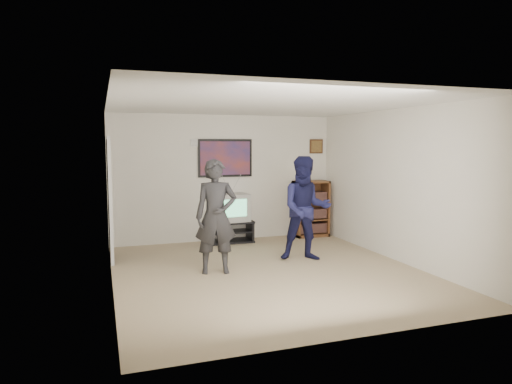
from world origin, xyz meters
TOP-DOWN VIEW (x-y plane):
  - room_shell at (0.00, 0.35)m, footprint 4.51×5.00m
  - media_stand at (0.04, 2.23)m, footprint 0.85×0.47m
  - crt_television at (0.04, 2.23)m, footprint 0.69×0.60m
  - bookshelf at (1.79, 2.28)m, footprint 0.71×0.41m
  - table_lamp at (1.66, 2.32)m, footprint 0.20×0.20m
  - person_tall at (-0.75, 0.23)m, footprint 0.68×0.51m
  - person_short at (0.84, 0.49)m, footprint 0.99×0.87m
  - controller_left at (-0.75, 0.49)m, footprint 0.04×0.13m
  - controller_right at (0.79, 0.75)m, footprint 0.07×0.13m
  - poster at (0.00, 2.48)m, footprint 1.10×0.03m
  - air_vent at (-0.55, 2.48)m, footprint 0.28×0.02m
  - small_picture at (2.00, 2.48)m, footprint 0.30×0.03m
  - doorway at (-2.23, 1.60)m, footprint 0.03×0.85m

SIDE VIEW (x-z plane):
  - media_stand at x=0.04m, z-range 0.00..0.42m
  - bookshelf at x=1.79m, z-range 0.00..1.16m
  - crt_television at x=0.04m, z-range 0.42..0.96m
  - person_tall at x=-0.75m, z-range 0.00..1.70m
  - person_short at x=0.84m, z-range 0.00..1.73m
  - doorway at x=-2.23m, z-range 0.00..2.00m
  - controller_right at x=0.79m, z-range 1.02..1.06m
  - controller_left at x=-0.75m, z-range 1.18..1.21m
  - room_shell at x=0.00m, z-range 0.00..2.50m
  - table_lamp at x=1.66m, z-range 1.16..1.48m
  - poster at x=0.00m, z-range 1.27..2.02m
  - small_picture at x=2.00m, z-range 1.73..2.03m
  - air_vent at x=-0.55m, z-range 1.88..2.02m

